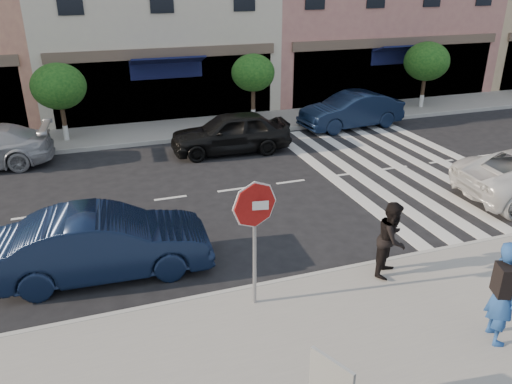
# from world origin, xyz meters

# --- Properties ---
(ground) EXTENTS (120.00, 120.00, 0.00)m
(ground) POSITION_xyz_m (0.00, 0.00, 0.00)
(ground) COLOR black
(ground) RESTS_ON ground
(sidewalk_near) EXTENTS (60.00, 4.50, 0.15)m
(sidewalk_near) POSITION_xyz_m (0.00, -3.75, 0.07)
(sidewalk_near) COLOR gray
(sidewalk_near) RESTS_ON ground
(sidewalk_far) EXTENTS (60.00, 3.00, 0.15)m
(sidewalk_far) POSITION_xyz_m (0.00, 11.00, 0.07)
(sidewalk_far) COLOR gray
(sidewalk_far) RESTS_ON ground
(street_tree_wb) EXTENTS (2.10, 2.10, 3.06)m
(street_tree_wb) POSITION_xyz_m (-5.00, 10.80, 2.31)
(street_tree_wb) COLOR #473323
(street_tree_wb) RESTS_ON sidewalk_far
(street_tree_c) EXTENTS (1.90, 1.90, 3.04)m
(street_tree_c) POSITION_xyz_m (3.00, 10.80, 2.36)
(street_tree_c) COLOR #473323
(street_tree_c) RESTS_ON sidewalk_far
(street_tree_ea) EXTENTS (2.20, 2.20, 3.19)m
(street_tree_ea) POSITION_xyz_m (12.00, 10.80, 2.39)
(street_tree_ea) COLOR #473323
(street_tree_ea) RESTS_ON sidewalk_far
(stop_sign) EXTENTS (0.93, 0.22, 2.68)m
(stop_sign) POSITION_xyz_m (-1.34, -2.08, 2.09)
(stop_sign) COLOR gray
(stop_sign) RESTS_ON sidewalk_near
(photographer) EXTENTS (0.71, 0.85, 2.01)m
(photographer) POSITION_xyz_m (2.48, -4.54, 1.15)
(photographer) COLOR navy
(photographer) RESTS_ON sidewalk_near
(walker) EXTENTS (1.06, 1.04, 1.73)m
(walker) POSITION_xyz_m (1.86, -2.00, 1.02)
(walker) COLOR black
(walker) RESTS_ON sidewalk_near
(car_near_mid) EXTENTS (4.79, 1.89, 1.55)m
(car_near_mid) POSITION_xyz_m (-4.09, 0.30, 0.78)
(car_near_mid) COLOR black
(car_near_mid) RESTS_ON ground
(car_far_mid) EXTENTS (4.64, 2.05, 1.55)m
(car_far_mid) POSITION_xyz_m (0.99, 7.60, 0.78)
(car_far_mid) COLOR black
(car_far_mid) RESTS_ON ground
(car_far_right) EXTENTS (4.83, 2.10, 1.54)m
(car_far_right) POSITION_xyz_m (7.03, 9.10, 0.77)
(car_far_right) COLOR black
(car_far_right) RESTS_ON ground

